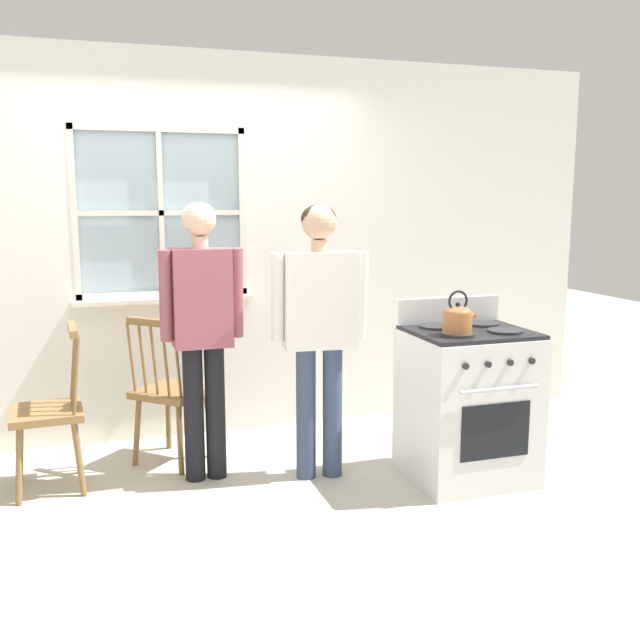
{
  "coord_description": "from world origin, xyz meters",
  "views": [
    {
      "loc": [
        -0.64,
        -3.67,
        1.7
      ],
      "look_at": [
        0.62,
        0.22,
        1.0
      ],
      "focal_mm": 40.0,
      "sensor_mm": 36.0,
      "label": 1
    }
  ],
  "objects_px": {
    "chair_near_wall": "(171,394)",
    "stove": "(467,403)",
    "person_elderly_left": "(202,317)",
    "person_teen_center": "(319,314)",
    "kettle": "(458,318)",
    "chair_by_window": "(50,413)",
    "potted_plant": "(193,282)"
  },
  "relations": [
    {
      "from": "chair_by_window",
      "to": "potted_plant",
      "type": "xyz_separation_m",
      "value": [
        0.94,
        0.68,
        0.66
      ]
    },
    {
      "from": "person_elderly_left",
      "to": "potted_plant",
      "type": "distance_m",
      "value": 0.82
    },
    {
      "from": "chair_near_wall",
      "to": "potted_plant",
      "type": "relative_size",
      "value": 2.71
    },
    {
      "from": "chair_near_wall",
      "to": "stove",
      "type": "distance_m",
      "value": 1.88
    },
    {
      "from": "chair_near_wall",
      "to": "stove",
      "type": "bearing_deg",
      "value": -161.57
    },
    {
      "from": "stove",
      "to": "potted_plant",
      "type": "distance_m",
      "value": 2.05
    },
    {
      "from": "person_elderly_left",
      "to": "person_teen_center",
      "type": "xyz_separation_m",
      "value": [
        0.67,
        -0.18,
        0.01
      ]
    },
    {
      "from": "person_elderly_left",
      "to": "stove",
      "type": "xyz_separation_m",
      "value": [
        1.53,
        -0.47,
        -0.53
      ]
    },
    {
      "from": "chair_near_wall",
      "to": "potted_plant",
      "type": "xyz_separation_m",
      "value": [
        0.23,
        0.47,
        0.66
      ]
    },
    {
      "from": "stove",
      "to": "kettle",
      "type": "height_order",
      "value": "kettle"
    },
    {
      "from": "chair_near_wall",
      "to": "stove",
      "type": "relative_size",
      "value": 0.9
    },
    {
      "from": "person_elderly_left",
      "to": "stove",
      "type": "distance_m",
      "value": 1.68
    },
    {
      "from": "chair_near_wall",
      "to": "person_elderly_left",
      "type": "xyz_separation_m",
      "value": [
        0.17,
        -0.34,
        0.54
      ]
    },
    {
      "from": "person_elderly_left",
      "to": "stove",
      "type": "bearing_deg",
      "value": -17.77
    },
    {
      "from": "chair_near_wall",
      "to": "potted_plant",
      "type": "bearing_deg",
      "value": -71.82
    },
    {
      "from": "person_teen_center",
      "to": "stove",
      "type": "bearing_deg",
      "value": -12.47
    },
    {
      "from": "person_teen_center",
      "to": "stove",
      "type": "height_order",
      "value": "person_teen_center"
    },
    {
      "from": "stove",
      "to": "potted_plant",
      "type": "bearing_deg",
      "value": 138.9
    },
    {
      "from": "chair_near_wall",
      "to": "stove",
      "type": "height_order",
      "value": "stove"
    },
    {
      "from": "person_teen_center",
      "to": "kettle",
      "type": "height_order",
      "value": "person_teen_center"
    },
    {
      "from": "person_teen_center",
      "to": "kettle",
      "type": "relative_size",
      "value": 6.74
    },
    {
      "from": "chair_by_window",
      "to": "stove",
      "type": "relative_size",
      "value": 0.9
    },
    {
      "from": "chair_near_wall",
      "to": "kettle",
      "type": "xyz_separation_m",
      "value": [
        1.53,
        -0.94,
        0.56
      ]
    },
    {
      "from": "person_teen_center",
      "to": "potted_plant",
      "type": "relative_size",
      "value": 4.65
    },
    {
      "from": "chair_by_window",
      "to": "kettle",
      "type": "height_order",
      "value": "kettle"
    },
    {
      "from": "chair_near_wall",
      "to": "person_teen_center",
      "type": "bearing_deg",
      "value": -167.96
    },
    {
      "from": "chair_near_wall",
      "to": "person_elderly_left",
      "type": "distance_m",
      "value": 0.66
    },
    {
      "from": "kettle",
      "to": "potted_plant",
      "type": "xyz_separation_m",
      "value": [
        -1.31,
        1.41,
        0.1
      ]
    },
    {
      "from": "person_elderly_left",
      "to": "person_teen_center",
      "type": "distance_m",
      "value": 0.7
    },
    {
      "from": "chair_near_wall",
      "to": "person_elderly_left",
      "type": "bearing_deg",
      "value": 160.1
    },
    {
      "from": "chair_near_wall",
      "to": "kettle",
      "type": "bearing_deg",
      "value": -167.52
    },
    {
      "from": "chair_by_window",
      "to": "stove",
      "type": "xyz_separation_m",
      "value": [
        2.41,
        -0.6,
        0.01
      ]
    }
  ]
}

